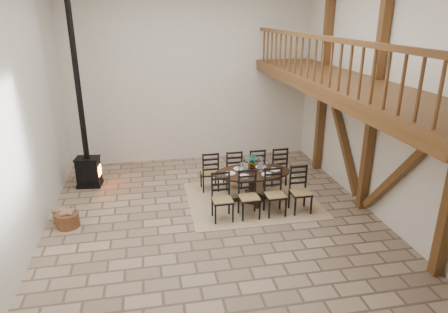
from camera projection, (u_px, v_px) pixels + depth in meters
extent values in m
plane|color=tan|center=(215.00, 221.00, 8.51)|extent=(8.00, 8.00, 0.00)
cube|color=silver|center=(190.00, 75.00, 11.35)|extent=(7.00, 0.02, 5.00)
cube|color=silver|center=(282.00, 194.00, 3.97)|extent=(7.00, 0.02, 5.00)
cube|color=silver|center=(19.00, 114.00, 7.03)|extent=(0.02, 8.00, 5.00)
cube|color=silver|center=(380.00, 99.00, 8.29)|extent=(0.02, 8.00, 5.00)
cube|color=brown|center=(375.00, 99.00, 8.27)|extent=(0.18, 0.18, 5.00)
cube|color=brown|center=(324.00, 80.00, 10.57)|extent=(0.18, 0.18, 5.00)
cube|color=brown|center=(403.00, 170.00, 7.49)|extent=(0.14, 2.16, 2.54)
cube|color=brown|center=(341.00, 133.00, 9.80)|extent=(0.14, 2.16, 2.54)
cube|color=brown|center=(376.00, 85.00, 8.17)|extent=(0.20, 7.80, 0.20)
cube|color=brown|center=(346.00, 83.00, 8.03)|extent=(1.60, 7.80, 0.12)
cube|color=brown|center=(313.00, 89.00, 7.93)|extent=(0.18, 7.80, 0.22)
cube|color=brown|center=(317.00, 37.00, 7.59)|extent=(0.09, 7.60, 0.09)
cube|color=brown|center=(315.00, 60.00, 7.74)|extent=(0.06, 7.60, 0.86)
cube|color=tan|center=(252.00, 200.00, 9.45)|extent=(3.00, 2.50, 0.02)
ellipsoid|color=black|center=(253.00, 172.00, 9.21)|extent=(1.79, 1.10, 0.04)
cylinder|color=black|center=(252.00, 187.00, 9.34)|extent=(0.18, 0.18, 0.65)
cylinder|color=black|center=(252.00, 198.00, 9.44)|extent=(0.55, 0.55, 0.06)
cube|color=#AD8550|center=(222.00, 200.00, 8.41)|extent=(0.44, 0.42, 0.04)
cube|color=black|center=(222.00, 210.00, 8.49)|extent=(0.42, 0.42, 0.45)
cube|color=black|center=(221.00, 185.00, 8.48)|extent=(0.37, 0.05, 0.59)
cube|color=#AD8550|center=(249.00, 197.00, 8.52)|extent=(0.44, 0.42, 0.04)
cube|color=black|center=(249.00, 208.00, 8.60)|extent=(0.42, 0.42, 0.45)
cube|color=black|center=(247.00, 182.00, 8.60)|extent=(0.37, 0.05, 0.59)
cube|color=#AD8550|center=(275.00, 195.00, 8.64)|extent=(0.44, 0.42, 0.04)
cube|color=black|center=(275.00, 205.00, 8.72)|extent=(0.42, 0.42, 0.45)
cube|color=black|center=(273.00, 180.00, 8.71)|extent=(0.37, 0.05, 0.59)
cube|color=#AD8550|center=(301.00, 193.00, 8.75)|extent=(0.44, 0.42, 0.04)
cube|color=black|center=(300.00, 203.00, 8.83)|extent=(0.42, 0.42, 0.45)
cube|color=black|center=(298.00, 178.00, 8.83)|extent=(0.37, 0.05, 0.59)
cube|color=#AD8550|center=(209.00, 173.00, 9.84)|extent=(0.44, 0.42, 0.04)
cube|color=black|center=(210.00, 182.00, 9.92)|extent=(0.42, 0.42, 0.45)
cube|color=black|center=(211.00, 165.00, 9.58)|extent=(0.37, 0.05, 0.59)
cube|color=#AD8550|center=(233.00, 171.00, 9.96)|extent=(0.44, 0.42, 0.04)
cube|color=black|center=(232.00, 180.00, 10.04)|extent=(0.42, 0.42, 0.45)
cube|color=black|center=(234.00, 163.00, 9.69)|extent=(0.37, 0.05, 0.59)
cube|color=#AD8550|center=(255.00, 169.00, 10.07)|extent=(0.44, 0.42, 0.04)
cube|color=black|center=(255.00, 178.00, 10.15)|extent=(0.42, 0.42, 0.45)
cube|color=black|center=(257.00, 161.00, 9.81)|extent=(0.37, 0.05, 0.59)
cube|color=#AD8550|center=(277.00, 167.00, 10.19)|extent=(0.44, 0.42, 0.04)
cube|color=black|center=(277.00, 176.00, 10.27)|extent=(0.42, 0.42, 0.45)
cube|color=black|center=(280.00, 160.00, 9.92)|extent=(0.37, 0.05, 0.59)
cube|color=white|center=(253.00, 171.00, 9.20)|extent=(1.38, 0.71, 0.01)
cube|color=white|center=(253.00, 168.00, 9.18)|extent=(0.88, 0.31, 0.18)
cylinder|color=white|center=(245.00, 165.00, 9.11)|extent=(0.12, 0.12, 0.34)
cylinder|color=white|center=(260.00, 164.00, 9.18)|extent=(0.12, 0.12, 0.34)
cylinder|color=silver|center=(245.00, 169.00, 9.14)|extent=(0.06, 0.06, 0.16)
cylinder|color=silver|center=(260.00, 168.00, 9.21)|extent=(0.06, 0.06, 0.16)
imported|color=#4C723F|center=(252.00, 163.00, 9.18)|extent=(0.22, 0.15, 0.41)
cube|color=black|center=(90.00, 184.00, 10.24)|extent=(0.64, 0.52, 0.09)
cube|color=black|center=(89.00, 171.00, 10.12)|extent=(0.59, 0.47, 0.63)
cube|color=#FF590C|center=(100.00, 170.00, 10.14)|extent=(0.05, 0.25, 0.25)
cube|color=black|center=(87.00, 158.00, 10.00)|extent=(0.63, 0.51, 0.04)
cylinder|color=black|center=(76.00, 72.00, 9.27)|extent=(0.14, 0.14, 4.24)
cylinder|color=brown|center=(68.00, 220.00, 8.24)|extent=(0.47, 0.47, 0.30)
cube|color=#9E7B58|center=(67.00, 212.00, 8.18)|extent=(0.25, 0.25, 0.09)
cube|color=#9E7B58|center=(63.00, 215.00, 8.41)|extent=(0.38, 0.30, 0.34)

